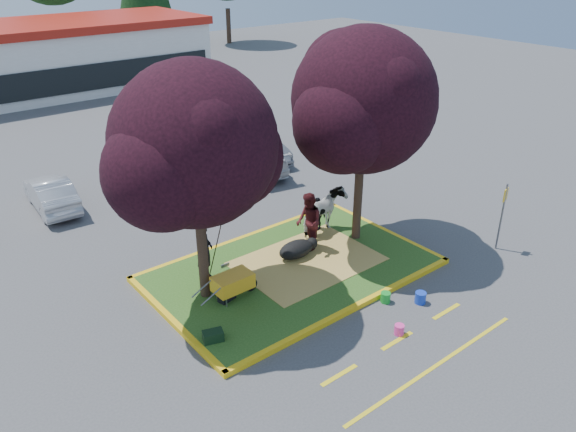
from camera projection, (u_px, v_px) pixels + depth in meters
ground at (292, 272)px, 17.08m from camera, size 90.00×90.00×0.00m
median_island at (292, 270)px, 17.04m from camera, size 8.00×5.00×0.15m
curb_near at (352, 309)px, 15.23m from camera, size 8.30×0.16×0.15m
curb_far at (244, 238)px, 18.85m from camera, size 8.30×0.16×0.15m
curb_left at (172, 321)px, 14.76m from camera, size 0.16×5.30×0.15m
curb_right at (384, 231)px, 19.33m from camera, size 0.16×5.30×0.15m
straw_bedding at (307, 261)px, 17.34m from camera, size 4.20×3.00×0.01m
tree_purple_left at (196, 152)px, 13.86m from camera, size 5.06×4.20×6.51m
tree_purple_right at (364, 108)px, 16.83m from camera, size 5.30×4.40×6.82m
fire_lane_stripe_a at (339, 375)px, 13.01m from camera, size 1.10×0.12×0.01m
fire_lane_stripe_b at (397, 341)px, 14.13m from camera, size 1.10×0.12×0.01m
fire_lane_stripe_c at (446, 311)px, 15.25m from camera, size 1.10×0.12×0.01m
fire_lane_long at (435, 366)px, 13.29m from camera, size 6.00×0.10×0.01m
retail_building at (48, 56)px, 36.82m from camera, size 20.40×8.40×4.40m
cow at (324, 212)px, 18.75m from camera, size 1.93×1.24×1.51m
calf at (296, 249)px, 17.47m from camera, size 1.41×1.10×0.54m
handler at (205, 251)px, 16.03m from camera, size 0.74×0.82×1.88m
visitor_a at (309, 222)px, 17.66m from camera, size 1.02×1.13×1.90m
visitor_b at (317, 213)px, 19.05m from camera, size 0.35×0.71×1.18m
wheelbarrow at (233, 282)px, 15.35m from camera, size 1.96×0.66×0.74m
gear_bag_dark at (227, 296)px, 15.43m from camera, size 0.52×0.36×0.24m
gear_bag_green at (213, 336)px, 13.86m from camera, size 0.57×0.45×0.27m
sign_post at (503, 210)px, 17.77m from camera, size 0.32×0.10×2.28m
bucket_green at (385, 297)px, 15.59m from camera, size 0.35×0.35×0.30m
bucket_pink at (399, 330)px, 14.32m from camera, size 0.33×0.33×0.28m
bucket_blue at (420, 298)px, 15.55m from camera, size 0.41×0.41×0.33m
car_silver at (51, 194)px, 20.87m from camera, size 1.51×3.76×1.21m
car_red at (172, 172)px, 22.45m from camera, size 3.03×5.49×1.45m
car_white at (251, 154)px, 24.47m from camera, size 2.76×4.97×1.36m
car_grey at (260, 146)px, 25.56m from camera, size 2.07×4.20×1.32m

